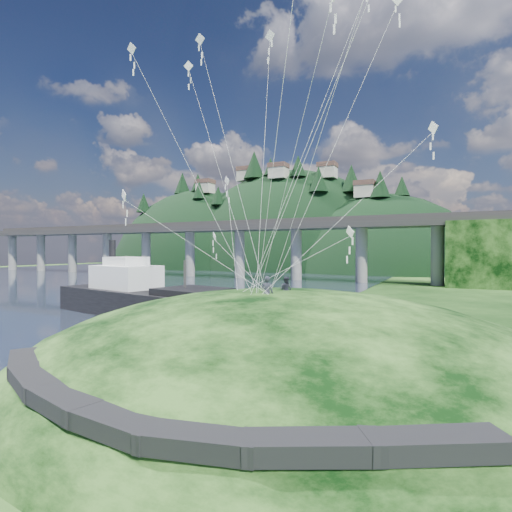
% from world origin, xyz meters
% --- Properties ---
extents(ground, '(320.00, 320.00, 0.00)m').
position_xyz_m(ground, '(0.00, 0.00, 0.00)').
color(ground, black).
rests_on(ground, ground).
extents(grass_hill, '(36.00, 32.00, 13.00)m').
position_xyz_m(grass_hill, '(8.00, 2.00, -1.50)').
color(grass_hill, black).
rests_on(grass_hill, ground).
extents(footpath, '(22.29, 5.84, 0.83)m').
position_xyz_m(footpath, '(7.46, -9.74, 2.08)').
color(footpath, black).
rests_on(footpath, ground).
extents(bridge, '(160.00, 11.00, 15.00)m').
position_xyz_m(bridge, '(-26.46, 70.07, 9.70)').
color(bridge, '#2D2B2B').
rests_on(bridge, ground).
extents(far_ridge, '(153.00, 70.00, 94.50)m').
position_xyz_m(far_ridge, '(-43.58, 122.17, -7.44)').
color(far_ridge, black).
rests_on(far_ridge, ground).
extents(work_barge, '(25.42, 11.40, 8.60)m').
position_xyz_m(work_barge, '(-14.43, 14.26, 2.16)').
color(work_barge, black).
rests_on(work_barge, ground).
extents(wooden_dock, '(12.28, 3.00, 0.87)m').
position_xyz_m(wooden_dock, '(-2.98, 4.33, 0.38)').
color(wooden_dock, '#312614').
rests_on(wooden_dock, ground).
extents(kite_flyers, '(1.30, 2.37, 1.97)m').
position_xyz_m(kite_flyers, '(7.64, 1.53, 5.88)').
color(kite_flyers, '#292936').
rests_on(kite_flyers, ground).
extents(kite_swarm, '(20.11, 16.27, 19.96)m').
position_xyz_m(kite_swarm, '(6.96, 3.96, 19.20)').
color(kite_swarm, white).
rests_on(kite_swarm, ground).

